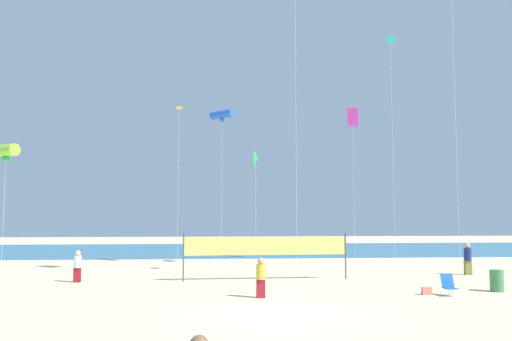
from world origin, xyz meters
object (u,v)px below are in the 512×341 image
Objects in this scene: folding_beach_chair at (449,284)px; trash_barrel at (497,281)px; kite_green_delta at (256,159)px; beachgoer_white_shirt at (78,265)px; kite_cyan_diamond at (390,43)px; kite_yellow_diamond at (179,116)px; kite_lime_tube at (6,151)px; beach_handbag at (427,291)px; beachgoer_navy_shirt at (468,258)px; kite_magenta_box at (353,117)px; kite_blue_tube at (222,115)px; volleyball_net at (266,248)px; beachgoer_mustard_shirt at (261,276)px.

folding_beach_chair is 0.95× the size of trash_barrel.
folding_beach_chair is 0.12× the size of kite_green_delta.
beachgoer_white_shirt is at bearing -139.45° from kite_green_delta.
kite_cyan_diamond is (1.88, 12.04, 14.29)m from folding_beach_chair.
kite_yellow_diamond is 10.29m from kite_lime_tube.
kite_lime_tube is at bearing 163.96° from beach_handbag.
trash_barrel is at bearing 10.72° from beach_handbag.
kite_lime_tube is at bearing -146.05° from beachgoer_navy_shirt.
trash_barrel is 0.08× the size of kite_magenta_box.
kite_blue_tube is (-11.18, 1.41, -4.74)m from kite_cyan_diamond.
kite_magenta_box reaches higher than folding_beach_chair.
beach_handbag is at bearing -169.28° from trash_barrel.
kite_cyan_diamond is at bearing -7.18° from kite_blue_tube.
kite_magenta_box reaches higher than kite_lime_tube.
kite_blue_tube is at bearing 34.45° from kite_lime_tube.
kite_magenta_box is (12.28, 4.65, 0.92)m from kite_yellow_diamond.
volleyball_net is 8.37m from beach_handbag.
kite_magenta_box is 23.19m from kite_lime_tube.
volleyball_net is at bearing 105.92° from beachgoer_mustard_shirt.
beachgoer_navy_shirt is 1.12× the size of beachgoer_white_shirt.
kite_green_delta is (-6.18, 13.34, 6.91)m from beach_handbag.
trash_barrel is (2.60, 0.94, 0.00)m from folding_beach_chair.
kite_lime_tube is at bearing -164.51° from kite_cyan_diamond.
volleyball_net is at bearing -74.23° from kite_blue_tube.
kite_blue_tube is (2.71, 2.24, 0.52)m from kite_yellow_diamond.
beachgoer_white_shirt reaches higher than trash_barrel.
beachgoer_navy_shirt is at bearing 2.79° from kite_lime_tube.
kite_cyan_diamond reaches higher than kite_magenta_box.
kite_cyan_diamond is at bearing 163.04° from beachgoer_white_shirt.
kite_magenta_box is at bearing 53.17° from folding_beach_chair.
kite_cyan_diamond is 6.00m from kite_magenta_box.
kite_lime_tube reaches higher than beachgoer_navy_shirt.
kite_blue_tube is at bearing 88.80° from folding_beach_chair.
folding_beach_chair is 2.23× the size of beach_handbag.
beachgoer_navy_shirt is 0.21× the size of volleyball_net.
beachgoer_navy_shirt is at bearing -14.14° from kite_yellow_diamond.
beach_handbag is at bearing -94.06° from kite_magenta_box.
beachgoer_white_shirt is 0.19× the size of volleyball_net.
kite_blue_tube is at bearing -175.51° from kite_green_delta.
folding_beach_chair is 18.78m from kite_cyan_diamond.
kite_green_delta is (9.49, 8.12, 6.23)m from beachgoer_white_shirt.
kite_lime_tube reaches higher than beachgoer_white_shirt.
beachgoer_navy_shirt is at bearing 74.31° from trash_barrel.
beachgoer_navy_shirt is 0.17× the size of kite_yellow_diamond.
kite_blue_tube is at bearing -165.89° from kite_magenta_box.
kite_blue_tube is at bearing 133.56° from trash_barrel.
beachgoer_mustard_shirt is 1.82× the size of folding_beach_chair.
beach_handbag is at bearing -57.26° from kite_blue_tube.
volleyball_net is at bearing 154.09° from trash_barrel.
kite_green_delta is at bearing 114.86° from beach_handbag.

